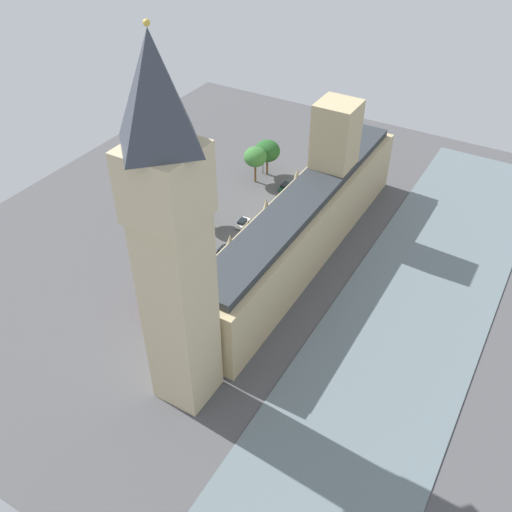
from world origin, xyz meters
TOP-DOWN VIEW (x-y plane):
  - ground_plane at (0.00, 0.00)m, footprint 145.66×145.66m
  - river_thames at (-29.06, 0.00)m, footprint 28.73×131.09m
  - parliament_building at (-1.99, -1.87)m, footprint 11.86×75.66m
  - clock_tower at (-2.05, 42.91)m, footprint 9.61×9.61m
  - car_dark_green_under_trees at (14.01, -22.30)m, footprint 2.06×4.71m
  - car_yellow_cab_kerbside at (11.15, -9.44)m, footprint 2.01×4.40m
  - car_white_corner at (15.06, -2.63)m, footprint 2.19×4.38m
  - car_black_opposite_hall at (13.13, 8.69)m, footprint 2.12×4.13m
  - double_decker_bus_midblock at (14.02, 28.32)m, footprint 3.34×10.66m
  - pedestrian_leading at (6.15, -24.48)m, footprint 0.61×0.66m
  - pedestrian_by_river_gate at (5.92, -1.28)m, footprint 0.61×0.68m
  - plane_tree_far_end at (22.77, -21.70)m, footprint 6.03×6.03m
  - plane_tree_near_tower at (22.50, 11.40)m, footprint 5.91×5.91m
  - plane_tree_trailing at (22.03, -26.72)m, footprint 6.75×6.75m
  - plane_tree_slot_10 at (23.30, 1.29)m, footprint 6.20×6.20m
  - street_lamp_slot_11 at (23.07, -26.29)m, footprint 0.56×0.56m

SIDE VIEW (x-z plane):
  - ground_plane at x=0.00m, z-range 0.00..0.00m
  - river_thames at x=-29.06m, z-range 0.00..0.25m
  - pedestrian_leading at x=6.15m, z-range -0.08..1.49m
  - pedestrian_by_river_gate at x=5.92m, z-range -0.08..1.58m
  - car_black_opposite_hall at x=13.13m, z-range 0.02..1.76m
  - car_white_corner at x=15.06m, z-range 0.02..1.76m
  - car_yellow_cab_kerbside at x=11.15m, z-range 0.02..1.76m
  - car_dark_green_under_trees at x=14.01m, z-range 0.02..1.76m
  - double_decker_bus_midblock at x=14.02m, z-range 0.26..5.01m
  - street_lamp_slot_11 at x=23.07m, z-range 1.18..6.88m
  - plane_tree_near_tower at x=22.50m, z-range 2.05..11.25m
  - plane_tree_trailing at x=22.03m, z-range 2.03..11.88m
  - plane_tree_slot_10 at x=23.30m, z-range 2.30..12.25m
  - plane_tree_far_end at x=22.77m, z-range 2.37..12.31m
  - parliament_building at x=-1.99m, z-range -6.45..24.10m
  - clock_tower at x=-2.05m, z-range 1.09..61.88m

